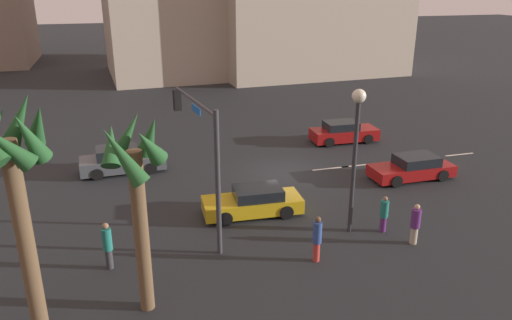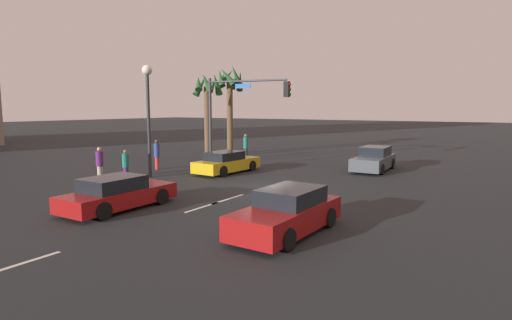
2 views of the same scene
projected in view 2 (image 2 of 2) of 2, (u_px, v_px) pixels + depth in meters
ground_plane at (263, 188)px, 19.91m from camera, size 220.00×220.00×0.00m
lane_stripe_1 at (22, 263)px, 10.29m from camera, size 2.00×0.14×0.01m
lane_stripe_2 at (202, 207)px, 16.12m from camera, size 2.00×0.14×0.01m
lane_stripe_3 at (228, 199)px, 17.52m from camera, size 2.24×0.14×0.01m
car_0 at (287, 213)px, 12.75m from camera, size 4.44×1.95×1.39m
car_1 at (374, 160)px, 25.56m from camera, size 4.67×2.03×1.47m
car_2 at (227, 163)px, 24.65m from camera, size 4.57×2.01×1.29m
car_3 at (118, 194)px, 15.77m from camera, size 4.56×1.93×1.28m
traffic_signal at (237, 106)px, 26.79m from camera, size 0.98×5.80×5.81m
streetlamp at (148, 99)px, 22.70m from camera, size 0.56×0.56×6.18m
pedestrian_0 at (100, 163)px, 22.30m from camera, size 0.55×0.55×1.75m
pedestrian_1 at (246, 146)px, 31.49m from camera, size 0.45×0.45×1.88m
pedestrian_2 at (126, 164)px, 22.21m from camera, size 0.49×0.49×1.63m
pedestrian_3 at (157, 154)px, 26.00m from camera, size 0.45×0.45×1.88m
palm_tree_0 at (207, 97)px, 31.55m from camera, size 2.15×2.59×6.52m
palm_tree_1 at (230, 90)px, 34.25m from camera, size 2.58×2.69×7.32m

